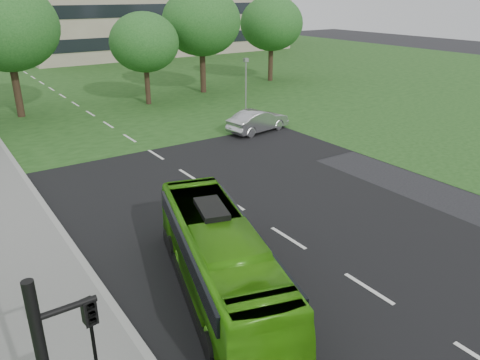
{
  "coord_description": "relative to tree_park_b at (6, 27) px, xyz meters",
  "views": [
    {
      "loc": [
        -10.46,
        -10.05,
        8.82
      ],
      "look_at": [
        -0.38,
        4.74,
        1.6
      ],
      "focal_mm": 35.0,
      "sensor_mm": 36.0,
      "label": 1
    }
  ],
  "objects": [
    {
      "name": "street_surfaces",
      "position": [
        4.23,
        -5.28,
        -6.46
      ],
      "size": [
        120.0,
        120.0,
        0.15
      ],
      "color": "black",
      "rests_on": "ground"
    },
    {
      "name": "tree_park_b",
      "position": [
        0.0,
        0.0,
        0.0
      ],
      "size": [
        7.34,
        7.34,
        9.63
      ],
      "color": "black",
      "rests_on": "ground"
    },
    {
      "name": "bus",
      "position": [
        0.56,
        -27.59,
        -5.25
      ],
      "size": [
        4.48,
        9.13,
        2.48
      ],
      "primitive_type": "imported",
      "rotation": [
        0.0,
        0.0,
        -0.28
      ],
      "color": "#43A012",
      "rests_on": "ground"
    },
    {
      "name": "tree_park_c",
      "position": [
        9.78,
        -1.45,
        -1.46
      ],
      "size": [
        5.58,
        5.58,
        7.41
      ],
      "color": "black",
      "rests_on": "ground"
    },
    {
      "name": "camera_pole",
      "position": [
        15.18,
        -8.03,
        -3.85
      ],
      "size": [
        0.41,
        0.37,
        4.1
      ],
      "rotation": [
        0.0,
        0.0,
        0.29
      ],
      "color": "gray",
      "rests_on": "ground"
    },
    {
      "name": "sedan",
      "position": [
        12.44,
        -13.4,
        -5.75
      ],
      "size": [
        4.71,
        2.28,
        1.49
      ],
      "primitive_type": "imported",
      "rotation": [
        0.0,
        0.0,
        1.73
      ],
      "color": "#A1A1A5",
      "rests_on": "ground"
    },
    {
      "name": "ground",
      "position": [
        4.61,
        -28.03,
        -6.49
      ],
      "size": [
        160.0,
        160.0,
        0.0
      ],
      "primitive_type": "plane",
      "color": "black",
      "rests_on": "ground"
    },
    {
      "name": "tree_park_e",
      "position": [
        25.12,
        1.63,
        -0.69
      ],
      "size": [
        6.4,
        6.4,
        8.53
      ],
      "color": "black",
      "rests_on": "ground"
    },
    {
      "name": "tree_park_d",
      "position": [
        16.12,
        0.28,
        -0.18
      ],
      "size": [
        7.05,
        7.05,
        9.33
      ],
      "color": "black",
      "rests_on": "ground"
    }
  ]
}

